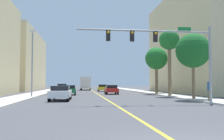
{
  "coord_description": "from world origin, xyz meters",
  "views": [
    {
      "loc": [
        -2.61,
        -6.35,
        1.62
      ],
      "look_at": [
        0.61,
        19.52,
        2.97
      ],
      "focal_mm": 40.92,
      "sensor_mm": 36.0,
      "label": 1
    }
  ],
  "objects": [
    {
      "name": "palm_mid",
      "position": [
        8.24,
        23.66,
        6.73
      ],
      "size": [
        2.49,
        2.49,
        8.06
      ],
      "color": "brown",
      "rests_on": "sidewalk_right"
    },
    {
      "name": "ground",
      "position": [
        0.0,
        42.0,
        0.0
      ],
      "size": [
        192.0,
        192.0,
        0.0
      ],
      "primitive_type": "plane",
      "color": "#47474C"
    },
    {
      "name": "palm_far",
      "position": [
        8.6,
        30.29,
        5.23
      ],
      "size": [
        3.31,
        3.31,
        6.81
      ],
      "color": "brown",
      "rests_on": "sidewalk_right"
    },
    {
      "name": "building_right_near",
      "position": [
        18.52,
        35.44,
        8.55
      ],
      "size": [
        11.66,
        26.97,
        17.1
      ],
      "primitive_type": "cube",
      "color": "beige",
      "rests_on": "ground"
    },
    {
      "name": "pedestrian",
      "position": [
        8.13,
        13.81,
        1.07
      ],
      "size": [
        0.38,
        0.38,
        1.83
      ],
      "rotation": [
        0.0,
        0.0,
        1.96
      ],
      "color": "#726651",
      "rests_on": "sidewalk_right"
    },
    {
      "name": "car_white",
      "position": [
        -4.43,
        18.06,
        0.73
      ],
      "size": [
        1.92,
        4.57,
        1.38
      ],
      "rotation": [
        0.0,
        0.0,
        -0.03
      ],
      "color": "white",
      "rests_on": "ground"
    },
    {
      "name": "lane_marking_center",
      "position": [
        0.0,
        42.0,
        0.0
      ],
      "size": [
        0.16,
        144.0,
        0.01
      ],
      "primitive_type": "cube",
      "color": "yellow",
      "rests_on": "ground"
    },
    {
      "name": "car_yellow",
      "position": [
        1.82,
        44.98,
        0.7
      ],
      "size": [
        1.93,
        4.13,
        1.36
      ],
      "rotation": [
        0.0,
        0.0,
        -0.03
      ],
      "color": "gold",
      "rests_on": "ground"
    },
    {
      "name": "sidewalk_left",
      "position": [
        -9.01,
        42.0,
        0.07
      ],
      "size": [
        2.98,
        168.0,
        0.15
      ],
      "primitive_type": "cube",
      "color": "beige",
      "rests_on": "ground"
    },
    {
      "name": "car_black",
      "position": [
        -6.08,
        44.01,
        0.77
      ],
      "size": [
        1.95,
        3.84,
        1.5
      ],
      "rotation": [
        0.0,
        0.0,
        3.15
      ],
      "color": "black",
      "rests_on": "ground"
    },
    {
      "name": "car_green",
      "position": [
        -4.15,
        29.42,
        0.71
      ],
      "size": [
        1.99,
        3.91,
        1.35
      ],
      "rotation": [
        0.0,
        0.0,
        0.02
      ],
      "color": "#196638",
      "rests_on": "ground"
    },
    {
      "name": "delivery_truck",
      "position": [
        -1.33,
        54.56,
        1.64
      ],
      "size": [
        2.66,
        8.86,
        3.08
      ],
      "rotation": [
        0.0,
        0.0,
        -0.03
      ],
      "color": "red",
      "rests_on": "ground"
    },
    {
      "name": "sidewalk_right",
      "position": [
        9.01,
        42.0,
        0.07
      ],
      "size": [
        2.98,
        168.0,
        0.15
      ],
      "primitive_type": "cube",
      "color": "beige",
      "rests_on": "ground"
    },
    {
      "name": "palm_near",
      "position": [
        8.21,
        17.03,
        4.74
      ],
      "size": [
        3.33,
        3.33,
        6.29
      ],
      "color": "brown",
      "rests_on": "sidewalk_right"
    },
    {
      "name": "traffic_signal_mast",
      "position": [
        4.15,
        13.23,
        4.73
      ],
      "size": [
        10.92,
        0.36,
        6.12
      ],
      "color": "gray",
      "rests_on": "sidewalk_right"
    },
    {
      "name": "street_lamp",
      "position": [
        -8.02,
        23.23,
        4.3
      ],
      "size": [
        0.56,
        0.28,
        7.46
      ],
      "color": "gray",
      "rests_on": "sidewalk_left"
    },
    {
      "name": "building_left_far",
      "position": [
        -21.21,
        56.51,
        6.77
      ],
      "size": [
        17.04,
        27.95,
        13.54
      ],
      "primitive_type": "cube",
      "color": "beige",
      "rests_on": "ground"
    },
    {
      "name": "car_red",
      "position": [
        1.97,
        31.18,
        0.7
      ],
      "size": [
        1.89,
        4.02,
        1.35
      ],
      "rotation": [
        0.0,
        0.0,
        -0.03
      ],
      "color": "red",
      "rests_on": "ground"
    }
  ]
}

